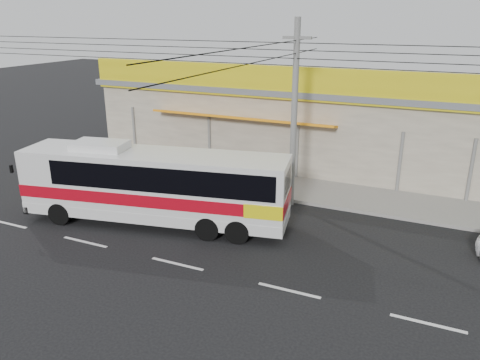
{
  "coord_description": "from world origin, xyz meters",
  "views": [
    {
      "loc": [
        7.71,
        -14.46,
        7.97
      ],
      "look_at": [
        0.33,
        2.0,
        1.64
      ],
      "focal_mm": 35.0,
      "sensor_mm": 36.0,
      "label": 1
    }
  ],
  "objects_px": {
    "coach_bus": "(158,183)",
    "motorbike_dark": "(44,151)",
    "motorbike_red": "(149,157)",
    "utility_pole": "(296,53)"
  },
  "relations": [
    {
      "from": "coach_bus",
      "to": "motorbike_dark",
      "type": "relative_size",
      "value": 6.96
    },
    {
      "from": "motorbike_red",
      "to": "motorbike_dark",
      "type": "bearing_deg",
      "value": 82.12
    },
    {
      "from": "coach_bus",
      "to": "motorbike_red",
      "type": "height_order",
      "value": "coach_bus"
    },
    {
      "from": "coach_bus",
      "to": "utility_pole",
      "type": "relative_size",
      "value": 0.32
    },
    {
      "from": "coach_bus",
      "to": "motorbike_dark",
      "type": "bearing_deg",
      "value": 146.24
    },
    {
      "from": "motorbike_red",
      "to": "utility_pole",
      "type": "bearing_deg",
      "value": -122.66
    },
    {
      "from": "coach_bus",
      "to": "utility_pole",
      "type": "bearing_deg",
      "value": 33.37
    },
    {
      "from": "coach_bus",
      "to": "motorbike_dark",
      "type": "xyz_separation_m",
      "value": [
        -10.97,
        4.61,
        -1.14
      ]
    },
    {
      "from": "coach_bus",
      "to": "utility_pole",
      "type": "height_order",
      "value": "utility_pole"
    },
    {
      "from": "utility_pole",
      "to": "coach_bus",
      "type": "bearing_deg",
      "value": -135.66
    }
  ]
}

